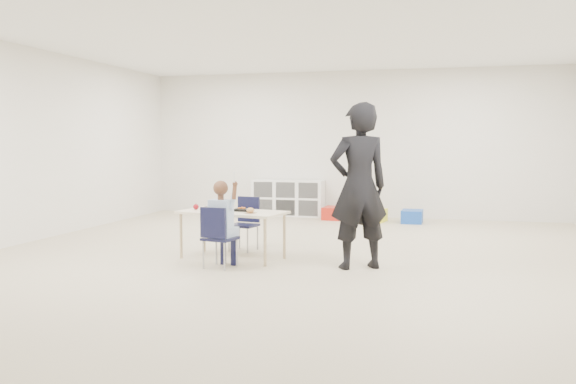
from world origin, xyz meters
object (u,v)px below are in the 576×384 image
(chair_near, at_px, (220,237))
(table, at_px, (233,235))
(adult, at_px, (359,186))
(cubby_shelf, at_px, (288,198))
(child, at_px, (220,219))

(chair_near, bearing_deg, table, 105.48)
(chair_near, height_order, adult, adult)
(adult, bearing_deg, cubby_shelf, -95.30)
(child, relative_size, adult, 0.59)
(chair_near, xyz_separation_m, adult, (1.53, 0.37, 0.59))
(table, relative_size, adult, 0.73)
(cubby_shelf, relative_size, adult, 0.75)
(chair_near, relative_size, cubby_shelf, 0.51)
(chair_near, xyz_separation_m, child, (0.00, 0.00, 0.20))
(chair_near, relative_size, child, 0.63)
(chair_near, bearing_deg, cubby_shelf, 106.03)
(table, bearing_deg, adult, 3.21)
(table, bearing_deg, chair_near, -74.52)
(cubby_shelf, bearing_deg, table, -83.98)
(cubby_shelf, bearing_deg, child, -84.05)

